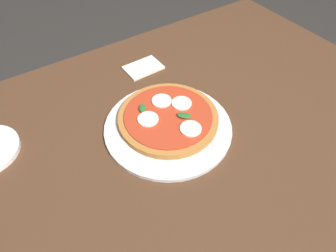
% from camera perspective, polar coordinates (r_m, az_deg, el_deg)
% --- Properties ---
extents(ground_plane, '(6.00, 6.00, 0.00)m').
position_cam_1_polar(ground_plane, '(1.49, 3.33, -18.80)').
color(ground_plane, '#2D2B28').
extents(dining_table, '(1.46, 1.08, 0.71)m').
position_cam_1_polar(dining_table, '(0.95, 4.96, -3.36)').
color(dining_table, '#4C301E').
rests_on(dining_table, ground_plane).
extents(serving_tray, '(0.37, 0.37, 0.01)m').
position_cam_1_polar(serving_tray, '(0.88, 0.00, -0.18)').
color(serving_tray, silver).
rests_on(serving_tray, dining_table).
extents(pizza, '(0.30, 0.30, 0.03)m').
position_cam_1_polar(pizza, '(0.88, 0.05, 1.71)').
color(pizza, '#B27033').
rests_on(pizza, serving_tray).
extents(napkin, '(0.13, 0.09, 0.01)m').
position_cam_1_polar(napkin, '(1.10, -4.77, 11.06)').
color(napkin, white).
rests_on(napkin, dining_table).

